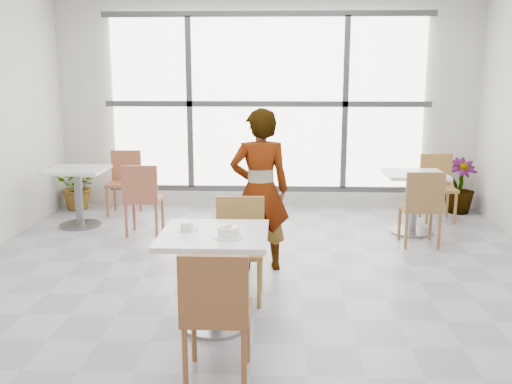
{
  "coord_description": "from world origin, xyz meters",
  "views": [
    {
      "loc": [
        0.18,
        -4.62,
        1.9
      ],
      "look_at": [
        0.0,
        -0.3,
        1.0
      ],
      "focal_mm": 39.54,
      "sensor_mm": 36.0,
      "label": 1
    }
  ],
  "objects_px": {
    "bg_chair_left_far": "(125,178)",
    "bg_chair_right_far": "(437,183)",
    "coffee_cup": "(186,227)",
    "bg_table_left": "(78,189)",
    "chair_far": "(239,241)",
    "oatmeal_bowl": "(228,232)",
    "person": "(260,190)",
    "plant_left": "(79,185)",
    "bg_chair_left_near": "(142,195)",
    "bg_table_right": "(414,194)",
    "bg_chair_right_near": "(422,204)",
    "chair_near": "(216,308)",
    "plant_right": "(459,186)",
    "main_table": "(214,262)"
  },
  "relations": [
    {
      "from": "bg_chair_left_far",
      "to": "bg_chair_right_far",
      "type": "relative_size",
      "value": 1.0
    },
    {
      "from": "coffee_cup",
      "to": "bg_table_left",
      "type": "relative_size",
      "value": 0.21
    },
    {
      "from": "chair_far",
      "to": "oatmeal_bowl",
      "type": "distance_m",
      "value": 0.8
    },
    {
      "from": "person",
      "to": "plant_left",
      "type": "distance_m",
      "value": 3.67
    },
    {
      "from": "chair_far",
      "to": "plant_left",
      "type": "xyz_separation_m",
      "value": [
        -2.54,
        3.18,
        -0.16
      ]
    },
    {
      "from": "bg_table_left",
      "to": "bg_chair_right_far",
      "type": "relative_size",
      "value": 0.86
    },
    {
      "from": "person",
      "to": "bg_chair_left_near",
      "type": "relative_size",
      "value": 1.84
    },
    {
      "from": "bg_table_right",
      "to": "oatmeal_bowl",
      "type": "bearing_deg",
      "value": -125.07
    },
    {
      "from": "oatmeal_bowl",
      "to": "bg_chair_right_near",
      "type": "relative_size",
      "value": 0.24
    },
    {
      "from": "bg_table_right",
      "to": "bg_chair_left_far",
      "type": "height_order",
      "value": "bg_chair_left_far"
    },
    {
      "from": "chair_near",
      "to": "plant_right",
      "type": "relative_size",
      "value": 1.13
    },
    {
      "from": "bg_chair_right_far",
      "to": "bg_chair_left_far",
      "type": "bearing_deg",
      "value": 177.59
    },
    {
      "from": "bg_table_left",
      "to": "bg_chair_right_near",
      "type": "height_order",
      "value": "bg_chair_right_near"
    },
    {
      "from": "oatmeal_bowl",
      "to": "bg_chair_left_far",
      "type": "relative_size",
      "value": 0.24
    },
    {
      "from": "person",
      "to": "bg_chair_right_far",
      "type": "bearing_deg",
      "value": -146.53
    },
    {
      "from": "bg_chair_left_far",
      "to": "bg_chair_right_near",
      "type": "xyz_separation_m",
      "value": [
        3.74,
        -1.45,
        0.0
      ]
    },
    {
      "from": "person",
      "to": "plant_left",
      "type": "xyz_separation_m",
      "value": [
        -2.69,
        2.46,
        -0.45
      ]
    },
    {
      "from": "main_table",
      "to": "coffee_cup",
      "type": "bearing_deg",
      "value": 169.79
    },
    {
      "from": "coffee_cup",
      "to": "bg_table_left",
      "type": "bearing_deg",
      "value": 123.21
    },
    {
      "from": "bg_chair_left_far",
      "to": "bg_chair_left_near",
      "type": "bearing_deg",
      "value": -65.21
    },
    {
      "from": "person",
      "to": "bg_table_right",
      "type": "distance_m",
      "value": 2.3
    },
    {
      "from": "chair_far",
      "to": "bg_chair_left_near",
      "type": "xyz_separation_m",
      "value": [
        -1.29,
        1.85,
        0.0
      ]
    },
    {
      "from": "coffee_cup",
      "to": "bg_chair_right_near",
      "type": "relative_size",
      "value": 0.18
    },
    {
      "from": "bg_chair_left_near",
      "to": "plant_left",
      "type": "xyz_separation_m",
      "value": [
        -1.25,
        1.33,
        -0.16
      ]
    },
    {
      "from": "plant_left",
      "to": "person",
      "type": "bearing_deg",
      "value": -42.34
    },
    {
      "from": "main_table",
      "to": "bg_chair_right_far",
      "type": "distance_m",
      "value": 4.28
    },
    {
      "from": "main_table",
      "to": "bg_chair_left_far",
      "type": "distance_m",
      "value": 3.95
    },
    {
      "from": "chair_near",
      "to": "bg_chair_right_far",
      "type": "bearing_deg",
      "value": -120.54
    },
    {
      "from": "main_table",
      "to": "bg_chair_right_far",
      "type": "xyz_separation_m",
      "value": [
        2.58,
        3.41,
        -0.02
      ]
    },
    {
      "from": "bg_chair_left_near",
      "to": "bg_chair_right_far",
      "type": "distance_m",
      "value": 3.84
    },
    {
      "from": "bg_table_left",
      "to": "person",
      "type": "bearing_deg",
      "value": -32.81
    },
    {
      "from": "bg_chair_right_far",
      "to": "plant_left",
      "type": "height_order",
      "value": "bg_chair_right_far"
    },
    {
      "from": "person",
      "to": "bg_table_right",
      "type": "height_order",
      "value": "person"
    },
    {
      "from": "bg_table_right",
      "to": "chair_near",
      "type": "bearing_deg",
      "value": -119.84
    },
    {
      "from": "person",
      "to": "bg_chair_left_near",
      "type": "distance_m",
      "value": 1.86
    },
    {
      "from": "bg_chair_right_far",
      "to": "plant_left",
      "type": "relative_size",
      "value": 1.26
    },
    {
      "from": "coffee_cup",
      "to": "plant_left",
      "type": "height_order",
      "value": "coffee_cup"
    },
    {
      "from": "bg_chair_left_near",
      "to": "bg_chair_right_near",
      "type": "height_order",
      "value": "same"
    },
    {
      "from": "bg_chair_left_near",
      "to": "bg_chair_right_near",
      "type": "distance_m",
      "value": 3.24
    },
    {
      "from": "bg_table_right",
      "to": "plant_right",
      "type": "relative_size",
      "value": 0.98
    },
    {
      "from": "plant_right",
      "to": "bg_table_right",
      "type": "bearing_deg",
      "value": -129.33
    },
    {
      "from": "plant_right",
      "to": "bg_chair_left_near",
      "type": "bearing_deg",
      "value": -162.26
    },
    {
      "from": "bg_chair_right_near",
      "to": "oatmeal_bowl",
      "type": "bearing_deg",
      "value": 49.27
    },
    {
      "from": "bg_chair_right_far",
      "to": "plant_left",
      "type": "distance_m",
      "value": 5.0
    },
    {
      "from": "bg_chair_left_near",
      "to": "main_table",
      "type": "bearing_deg",
      "value": 114.89
    },
    {
      "from": "person",
      "to": "bg_table_left",
      "type": "height_order",
      "value": "person"
    },
    {
      "from": "oatmeal_bowl",
      "to": "bg_table_left",
      "type": "bearing_deg",
      "value": 126.12
    },
    {
      "from": "coffee_cup",
      "to": "plant_left",
      "type": "xyz_separation_m",
      "value": [
        -2.18,
        3.76,
        -0.44
      ]
    },
    {
      "from": "oatmeal_bowl",
      "to": "bg_table_left",
      "type": "xyz_separation_m",
      "value": [
        -2.18,
        2.99,
        -0.31
      ]
    },
    {
      "from": "oatmeal_bowl",
      "to": "plant_left",
      "type": "xyz_separation_m",
      "value": [
        -2.52,
        3.92,
        -0.45
      ]
    }
  ]
}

